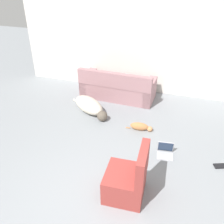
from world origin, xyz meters
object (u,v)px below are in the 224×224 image
Objects in this scene: couch at (118,88)px; dog at (90,106)px; side_chair at (128,180)px; cat at (141,127)px; laptop_open at (165,150)px; book_black at (220,166)px.

dog is (-0.42, -0.94, -0.11)m from couch.
cat is at bearing -177.76° from side_chair.
laptop_open is 1.42× the size of book_black.
book_black is (0.99, -0.06, -0.07)m from laptop_open.
cat is 0.88m from laptop_open.
laptop_open is at bearing 6.03° from dog.
side_chair is at bearing -118.38° from laptop_open.
side_chair is at bearing -21.92° from dog.
dog is 1.39m from cat.
laptop_open is at bearing -49.91° from cat.
laptop_open is (1.94, -1.01, -0.09)m from dog.
book_black is at bearing 124.32° from side_chair.
side_chair is (1.07, -3.10, 0.03)m from couch.
side_chair is (-0.45, -1.15, 0.22)m from laptop_open.
dog reaches higher than book_black.
book_black is at bearing -27.36° from cat.
side_chair is (-1.44, -1.09, 0.29)m from book_black.
couch is at bearing 99.21° from dog.
dog is at bearing 67.84° from couch.
book_black is (1.60, -0.69, -0.07)m from cat.
side_chair reaches higher than couch.
side_chair is at bearing -88.94° from cat.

